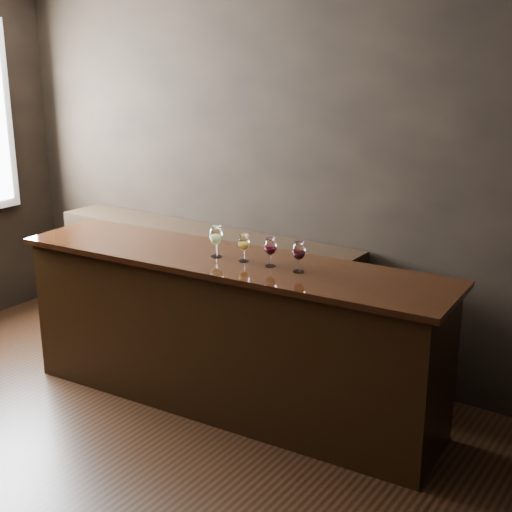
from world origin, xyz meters
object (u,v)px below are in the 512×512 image
Objects in this scene: back_bar_shelf at (202,288)px; glass_red_a at (270,247)px; glass_white at (216,236)px; glass_amber at (244,243)px; glass_red_b at (299,252)px; bar_counter at (228,336)px.

glass_red_a is at bearing -31.68° from back_bar_shelf.
glass_amber is (0.20, 0.02, -0.02)m from glass_white.
glass_white is 1.12× the size of glass_red_a.
glass_white is 1.08× the size of glass_red_b.
glass_red_a is 0.20m from glass_red_b.
glass_white reaches higher than bar_counter.
glass_white is at bearing -173.80° from glass_amber.
glass_white is (-0.08, -0.02, 0.68)m from bar_counter.
glass_red_a is (0.20, 0.00, 0.01)m from glass_amber.
bar_counter is 0.84m from glass_red_b.
glass_white is at bearing -170.55° from bar_counter.
glass_white is at bearing -177.08° from glass_red_b.
glass_white is 0.20m from glass_amber.
back_bar_shelf is at bearing 152.63° from glass_red_b.
bar_counter is 16.50× the size of glass_amber.
glass_red_b is at bearing -2.55° from bar_counter.
bar_counter is 14.03× the size of glass_white.
glass_red_b is at bearing 2.92° from glass_white.
glass_white reaches higher than glass_red_b.
glass_white reaches higher than glass_red_a.
glass_red_b is (0.60, 0.03, -0.01)m from glass_white.
bar_counter is 15.69× the size of glass_red_a.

